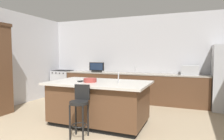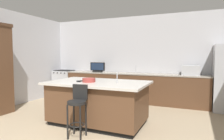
# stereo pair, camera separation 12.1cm
# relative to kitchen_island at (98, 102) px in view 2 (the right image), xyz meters

# --- Properties ---
(wall_back) EXTENTS (6.88, 0.12, 2.79)m
(wall_back) POSITION_rel_kitchen_island_xyz_m (0.18, 2.66, 0.93)
(wall_back) COLOR #BCBCC1
(wall_back) RESTS_ON ground_plane
(wall_left) EXTENTS (0.12, 5.12, 2.79)m
(wall_left) POSITION_rel_kitchen_island_xyz_m (-3.06, 0.30, 0.93)
(wall_left) COLOR #BCBCC1
(wall_left) RESTS_ON ground_plane
(counter_back) EXTENTS (4.59, 0.62, 0.92)m
(counter_back) POSITION_rel_kitchen_island_xyz_m (0.07, 2.28, -0.01)
(counter_back) COLOR brown
(counter_back) RESTS_ON ground_plane
(kitchen_island) EXTENTS (2.14, 1.29, 0.92)m
(kitchen_island) POSITION_rel_kitchen_island_xyz_m (0.00, 0.00, 0.00)
(kitchen_island) COLOR black
(kitchen_island) RESTS_ON ground_plane
(range_oven) EXTENTS (0.72, 0.63, 0.94)m
(range_oven) POSITION_rel_kitchen_island_xyz_m (-2.59, 2.28, 0.00)
(range_oven) COLOR #B7BABF
(range_oven) RESTS_ON ground_plane
(microwave) EXTENTS (0.48, 0.36, 0.28)m
(microwave) POSITION_rel_kitchen_island_xyz_m (1.80, 2.28, 0.59)
(microwave) COLOR #B7BABF
(microwave) RESTS_ON counter_back
(tv_monitor) EXTENTS (0.54, 0.16, 0.33)m
(tv_monitor) POSITION_rel_kitchen_island_xyz_m (-1.17, 2.23, 0.61)
(tv_monitor) COLOR black
(tv_monitor) RESTS_ON counter_back
(sink_faucet_back) EXTENTS (0.02, 0.02, 0.24)m
(sink_faucet_back) POSITION_rel_kitchen_island_xyz_m (0.15, 2.38, 0.57)
(sink_faucet_back) COLOR #B2B2B7
(sink_faucet_back) RESTS_ON counter_back
(sink_faucet_island) EXTENTS (0.02, 0.02, 0.22)m
(sink_faucet_island) POSITION_rel_kitchen_island_xyz_m (0.45, 0.00, 0.56)
(sink_faucet_island) COLOR #B2B2B7
(sink_faucet_island) RESTS_ON kitchen_island
(bar_stool_center) EXTENTS (0.34, 0.36, 0.95)m
(bar_stool_center) POSITION_rel_kitchen_island_xyz_m (-0.00, -0.80, 0.10)
(bar_stool_center) COLOR black
(bar_stool_center) RESTS_ON ground_plane
(fruit_bowl) EXTENTS (0.28, 0.28, 0.08)m
(fruit_bowl) POSITION_rel_kitchen_island_xyz_m (-0.16, -0.12, 0.49)
(fruit_bowl) COLOR #993833
(fruit_bowl) RESTS_ON kitchen_island
(cell_phone) EXTENTS (0.12, 0.16, 0.01)m
(cell_phone) POSITION_rel_kitchen_island_xyz_m (-0.37, -0.15, 0.45)
(cell_phone) COLOR black
(cell_phone) RESTS_ON kitchen_island
(tv_remote) EXTENTS (0.14, 0.16, 0.02)m
(tv_remote) POSITION_rel_kitchen_island_xyz_m (-0.38, -0.11, 0.46)
(tv_remote) COLOR black
(tv_remote) RESTS_ON kitchen_island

